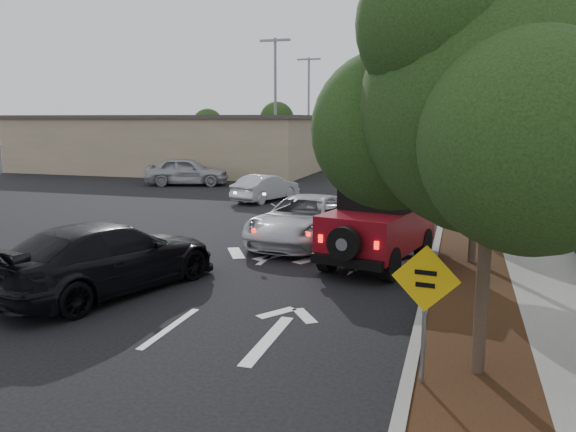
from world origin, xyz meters
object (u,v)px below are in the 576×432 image
at_px(silver_suv_ahead, 305,220).
at_px(speed_hump_sign, 425,296).
at_px(red_jeep, 381,222).
at_px(black_suv_oncoming, 108,257).

xyz_separation_m(silver_suv_ahead, speed_hump_sign, (4.30, -9.13, 0.70)).
xyz_separation_m(red_jeep, speed_hump_sign, (1.61, -7.27, 0.31)).
height_order(red_jeep, speed_hump_sign, red_jeep).
relative_size(black_suv_oncoming, speed_hump_sign, 2.66).
bearing_deg(black_suv_oncoming, red_jeep, -124.48).
height_order(red_jeep, black_suv_oncoming, red_jeep).
bearing_deg(black_suv_oncoming, silver_suv_ahead, -97.98).
bearing_deg(red_jeep, black_suv_oncoming, -128.69).
bearing_deg(black_suv_oncoming, speed_hump_sign, 176.38).
distance_m(black_suv_oncoming, speed_hump_sign, 7.86).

